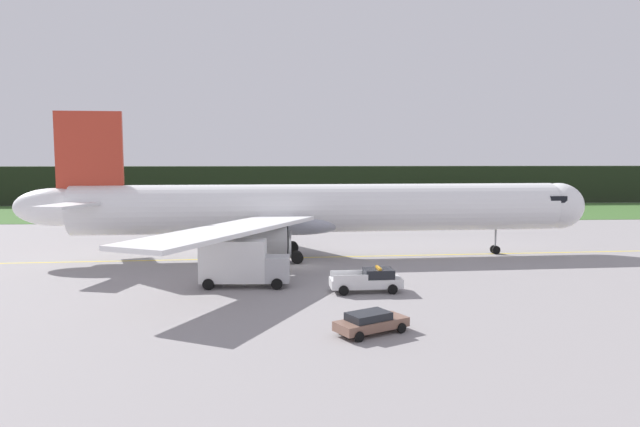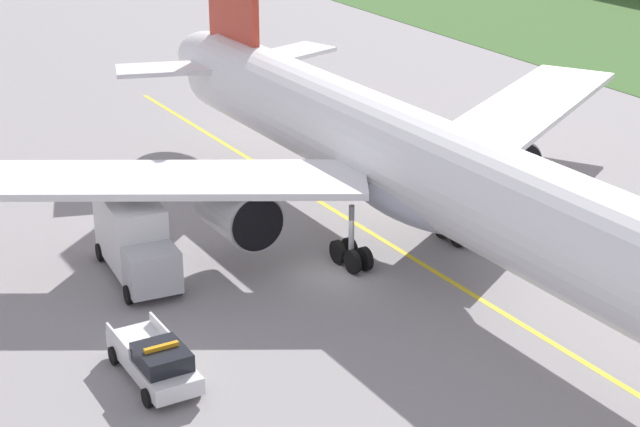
{
  "view_description": "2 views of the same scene",
  "coord_description": "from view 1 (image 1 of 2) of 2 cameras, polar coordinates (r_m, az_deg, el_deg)",
  "views": [
    {
      "loc": [
        -1.37,
        -53.76,
        10.29
      ],
      "look_at": [
        2.75,
        5.3,
        4.52
      ],
      "focal_mm": 31.81,
      "sensor_mm": 36.0,
      "label": 1
    },
    {
      "loc": [
        39.64,
        -21.84,
        21.07
      ],
      "look_at": [
        1.98,
        -1.84,
        4.26
      ],
      "focal_mm": 57.17,
      "sensor_mm": 36.0,
      "label": 2
    }
  ],
  "objects": [
    {
      "name": "taxiway_centerline_main",
      "position": [
        59.41,
        0.15,
        -4.41
      ],
      "size": [
        79.71,
        3.64,
        0.01
      ],
      "primitive_type": "cube",
      "rotation": [
        0.0,
        0.0,
        0.04
      ],
      "color": "yellow",
      "rests_on": "ground"
    },
    {
      "name": "staff_car",
      "position": [
        34.06,
        5.12,
        -10.81
      ],
      "size": [
        4.73,
        3.64,
        1.3
      ],
      "color": "brown",
      "rests_on": "ground"
    },
    {
      "name": "ground",
      "position": [
        54.75,
        -2.5,
        -5.27
      ],
      "size": [
        320.0,
        320.0,
        0.0
      ],
      "primitive_type": "plane",
      "color": "gray"
    },
    {
      "name": "distant_tree_line",
      "position": [
        131.34,
        -3.39,
        2.92
      ],
      "size": [
        288.0,
        7.99,
        8.5
      ],
      "primitive_type": "cube",
      "color": "black",
      "rests_on": "ground"
    },
    {
      "name": "catering_truck",
      "position": [
        46.09,
        -7.93,
        -4.88
      ],
      "size": [
        7.22,
        2.97,
        3.95
      ],
      "color": "#B1B2B6",
      "rests_on": "ground"
    },
    {
      "name": "ops_pickup_truck",
      "position": [
        44.26,
        4.91,
        -6.7
      ],
      "size": [
        5.61,
        2.45,
        1.94
      ],
      "color": "silver",
      "rests_on": "ground"
    },
    {
      "name": "grass_verge",
      "position": [
        109.21,
        -3.25,
        0.16
      ],
      "size": [
        320.0,
        35.08,
        0.04
      ],
      "primitive_type": "cube",
      "color": "#3A622A",
      "rests_on": "ground"
    },
    {
      "name": "airliner",
      "position": [
        58.66,
        -0.73,
        0.4
      ],
      "size": [
        59.2,
        46.52,
        14.9
      ],
      "color": "white",
      "rests_on": "ground"
    }
  ]
}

